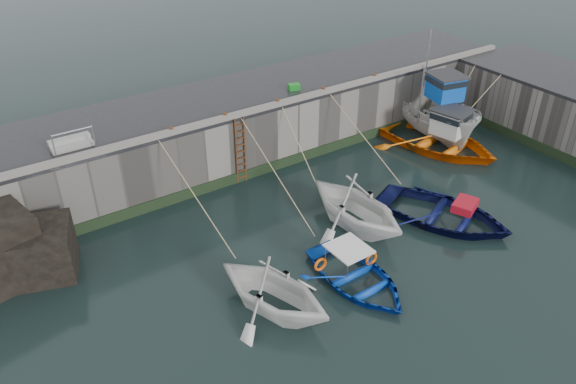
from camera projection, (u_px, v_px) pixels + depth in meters
ground at (431, 285)px, 19.86m from camera, size 120.00×120.00×0.00m
quay_back at (250, 122)px, 27.85m from camera, size 30.00×5.00×3.00m
road_back at (249, 92)px, 27.01m from camera, size 30.00×5.00×0.16m
kerb_back at (275, 105)px, 25.26m from camera, size 30.00×0.30×0.20m
algae_back at (278, 165)px, 26.73m from camera, size 30.00×0.08×0.50m
algae_right at (569, 160)px, 27.14m from camera, size 0.08×15.00×0.50m
ladder at (241, 151)px, 25.04m from camera, size 0.51×0.08×3.20m
boat_near_white at (273, 309)px, 18.83m from camera, size 5.05×5.42×2.32m
boat_near_white_rope at (203, 233)px, 22.48m from camera, size 0.04×5.99×3.10m
boat_near_blue at (356, 282)px, 19.97m from camera, size 3.28×4.53×0.93m
boat_near_blue_rope at (273, 211)px, 23.80m from camera, size 0.04×6.46×3.10m
boat_near_blacktrim at (354, 225)px, 22.95m from camera, size 4.62×5.22×2.55m
boat_near_blacktrim_rope at (297, 182)px, 25.82m from camera, size 0.04×4.08×3.10m
boat_near_navy at (442, 220)px, 23.23m from camera, size 5.87×6.71×1.16m
boat_near_navy_rope at (364, 171)px, 26.72m from camera, size 0.04×5.57×3.10m
boat_far_white at (434, 115)px, 29.52m from camera, size 3.88×7.09×5.59m
boat_far_orange at (437, 140)px, 28.54m from camera, size 6.01×7.40×4.35m
fish_crate at (294, 87)px, 26.97m from camera, size 0.63×0.51×0.28m
railing at (71, 143)px, 21.84m from camera, size 1.60×1.05×1.00m
bollard_a at (171, 130)px, 22.95m from camera, size 0.18×0.18×0.28m
bollard_b at (225, 116)px, 24.13m from camera, size 0.18×0.18×0.28m
bollard_c at (277, 102)px, 25.41m from camera, size 0.18×0.18×0.28m
bollard_d at (323, 90)px, 26.64m from camera, size 0.18×0.18×0.28m
bollard_e at (374, 77)px, 28.15m from camera, size 0.18×0.18×0.28m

